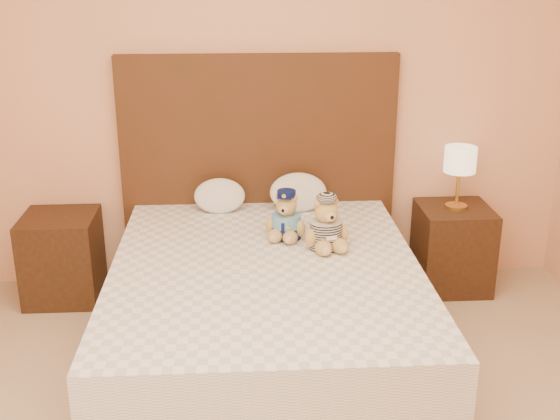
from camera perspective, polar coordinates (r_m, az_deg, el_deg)
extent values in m
cube|color=#F4AF85|center=(4.44, -1.84, 10.72)|extent=(4.00, 0.04, 2.70)
cube|color=white|center=(3.84, -1.14, -9.89)|extent=(1.60, 2.00, 0.30)
cube|color=white|center=(3.71, -1.17, -6.19)|extent=(1.60, 2.00, 0.25)
cube|color=#4A2616|center=(4.53, -1.74, 3.13)|extent=(1.75, 0.08, 1.50)
cube|color=#3D2313|center=(4.63, -17.27, -3.68)|extent=(0.45, 0.45, 0.55)
cube|color=#3D2313|center=(4.70, 13.83, -2.98)|extent=(0.45, 0.45, 0.55)
cylinder|color=gold|center=(4.60, 14.12, 0.30)|extent=(0.14, 0.14, 0.02)
cylinder|color=gold|center=(4.56, 14.25, 1.83)|extent=(0.02, 0.02, 0.26)
cylinder|color=#F7E7C1|center=(4.51, 14.44, 4.01)|extent=(0.20, 0.20, 0.16)
ellipsoid|color=white|center=(4.39, -4.94, 1.28)|extent=(0.32, 0.21, 0.22)
ellipsoid|color=white|center=(4.40, 1.50, 1.59)|extent=(0.36, 0.23, 0.25)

